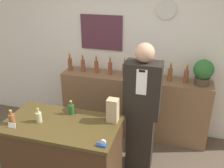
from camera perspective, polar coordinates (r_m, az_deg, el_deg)
name	(u,v)px	position (r m, az deg, el deg)	size (l,w,h in m)	color
back_wall	(125,50)	(3.97, 2.89, 7.88)	(5.20, 0.09, 2.70)	silver
back_shelf	(133,106)	(4.03, 4.88, -5.07)	(2.30, 0.39, 1.01)	brown
display_counter	(64,155)	(3.17, -10.88, -15.64)	(1.31, 0.71, 0.90)	#422B19
shopkeeper	(142,111)	(3.18, 6.78, -6.10)	(0.44, 0.28, 1.74)	black
potted_plant	(203,71)	(3.69, 20.16, 2.71)	(0.28, 0.28, 0.37)	#4C3D2D
paper_bag	(113,110)	(2.82, 0.16, -6.03)	(0.13, 0.11, 0.28)	tan
tape_dispenser	(102,144)	(2.51, -2.24, -13.50)	(0.09, 0.06, 0.07)	#1E4799
price_card_left	(12,125)	(2.97, -21.91, -8.79)	(0.09, 0.02, 0.06)	white
counter_bottle_0	(12,119)	(3.02, -21.92, -7.38)	(0.07, 0.07, 0.17)	brown
counter_bottle_1	(39,117)	(2.96, -16.40, -7.19)	(0.07, 0.07, 0.17)	tan
counter_bottle_2	(71,109)	(3.03, -9.28, -5.65)	(0.07, 0.07, 0.17)	#255425
shelf_bottle_0	(70,64)	(4.11, -9.56, 4.58)	(0.07, 0.07, 0.28)	brown
shelf_bottle_1	(83,65)	(4.01, -6.64, 4.30)	(0.07, 0.07, 0.28)	brown
shelf_bottle_2	(96,67)	(3.93, -3.59, 3.99)	(0.07, 0.07, 0.28)	brown
shelf_bottle_3	(110,68)	(3.86, -0.43, 3.66)	(0.07, 0.07, 0.28)	brown
shelf_bottle_4	(124,69)	(3.81, 2.87, 3.34)	(0.07, 0.07, 0.28)	brown
shelf_bottle_5	(139,71)	(3.75, 6.19, 2.91)	(0.07, 0.07, 0.28)	brown
shelf_bottle_6	(154,73)	(3.73, 9.64, 2.57)	(0.07, 0.07, 0.28)	brown
shelf_bottle_7	(170,74)	(3.73, 13.12, 2.24)	(0.07, 0.07, 0.28)	brown
shelf_bottle_8	(186,76)	(3.72, 16.59, 1.82)	(0.07, 0.07, 0.28)	brown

